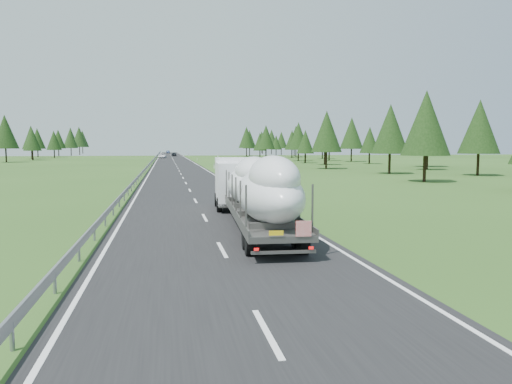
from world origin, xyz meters
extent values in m
plane|color=#284A18|center=(0.00, 0.00, 0.00)|extent=(400.00, 400.00, 0.00)
cube|color=black|center=(0.00, 100.00, 0.01)|extent=(10.00, 400.00, 0.02)
cube|color=slate|center=(-5.30, 100.00, 0.60)|extent=(0.08, 400.00, 0.32)
cylinder|color=slate|center=(-5.30, 0.00, 0.30)|extent=(0.10, 0.10, 0.60)
cube|color=silver|center=(6.50, 30.00, 0.50)|extent=(0.12, 0.07, 1.00)
cube|color=black|center=(6.50, 30.00, 0.82)|extent=(0.13, 0.08, 0.12)
cube|color=silver|center=(6.50, 80.00, 0.50)|extent=(0.12, 0.07, 1.00)
cube|color=black|center=(6.50, 80.00, 0.82)|extent=(0.13, 0.08, 0.12)
cube|color=silver|center=(6.50, 130.00, 0.50)|extent=(0.12, 0.07, 1.00)
cube|color=black|center=(6.50, 130.00, 0.82)|extent=(0.13, 0.08, 0.12)
cube|color=silver|center=(6.50, 180.00, 0.50)|extent=(0.12, 0.07, 1.00)
cube|color=black|center=(6.50, 180.00, 0.82)|extent=(0.13, 0.08, 0.12)
cube|color=silver|center=(6.50, 230.00, 0.50)|extent=(0.12, 0.07, 1.00)
cube|color=black|center=(6.50, 230.00, 0.82)|extent=(0.13, 0.08, 0.12)
cube|color=silver|center=(6.50, 280.00, 0.50)|extent=(0.12, 0.07, 1.00)
cube|color=black|center=(6.50, 280.00, 0.82)|extent=(0.13, 0.08, 0.12)
cube|color=silver|center=(6.50, 330.00, 0.50)|extent=(0.12, 0.07, 1.00)
cube|color=black|center=(6.50, 330.00, 0.82)|extent=(0.13, 0.08, 0.12)
cylinder|color=slate|center=(7.20, 80.00, 1.00)|extent=(0.08, 0.08, 2.00)
cube|color=silver|center=(7.20, 80.00, 2.00)|extent=(0.05, 0.90, 1.20)
cylinder|color=black|center=(40.68, 52.32, 1.79)|extent=(0.36, 0.36, 3.59)
cone|color=black|center=(40.68, 52.32, 6.77)|extent=(5.58, 5.58, 7.47)
cylinder|color=black|center=(42.34, 69.05, 1.69)|extent=(0.36, 0.36, 3.37)
cone|color=black|center=(42.34, 69.05, 6.37)|extent=(5.25, 5.25, 7.03)
cylinder|color=black|center=(48.27, 80.21, 2.16)|extent=(0.36, 0.36, 4.32)
cone|color=black|center=(48.27, 80.21, 8.15)|extent=(6.71, 6.71, 8.99)
cylinder|color=black|center=(43.72, 97.22, 1.44)|extent=(0.36, 0.36, 2.88)
cone|color=black|center=(43.72, 97.22, 5.45)|extent=(4.49, 4.49, 6.01)
cylinder|color=black|center=(45.17, 112.29, 1.95)|extent=(0.36, 0.36, 3.90)
cone|color=black|center=(45.17, 112.29, 7.36)|extent=(6.06, 6.06, 8.12)
cylinder|color=black|center=(42.70, 122.73, 1.62)|extent=(0.36, 0.36, 3.25)
cone|color=black|center=(42.70, 122.73, 6.13)|extent=(5.05, 5.05, 6.77)
cylinder|color=black|center=(46.49, 140.63, 1.87)|extent=(0.36, 0.36, 3.74)
cone|color=black|center=(46.49, 140.63, 7.06)|extent=(5.81, 5.81, 7.78)
cylinder|color=black|center=(40.04, 154.10, 1.61)|extent=(0.36, 0.36, 3.21)
cone|color=black|center=(40.04, 154.10, 6.07)|extent=(5.00, 5.00, 6.69)
cylinder|color=black|center=(44.83, 166.91, 1.95)|extent=(0.36, 0.36, 3.90)
cone|color=black|center=(44.83, 166.91, 7.37)|extent=(6.07, 6.07, 8.13)
cylinder|color=black|center=(47.76, 180.65, 1.56)|extent=(0.36, 0.36, 3.13)
cone|color=black|center=(47.76, 180.65, 5.91)|extent=(4.87, 4.87, 6.52)
cylinder|color=black|center=(43.69, 195.12, 1.45)|extent=(0.36, 0.36, 2.90)
cone|color=black|center=(43.69, 195.12, 5.49)|extent=(4.52, 4.52, 6.05)
cylinder|color=black|center=(48.42, 205.76, 1.76)|extent=(0.36, 0.36, 3.52)
cone|color=black|center=(48.42, 205.76, 6.66)|extent=(5.48, 5.48, 7.34)
cylinder|color=black|center=(47.34, 221.60, 2.00)|extent=(0.36, 0.36, 4.01)
cone|color=black|center=(47.34, 221.60, 7.57)|extent=(6.23, 6.23, 8.35)
cylinder|color=black|center=(45.43, 233.69, 1.53)|extent=(0.36, 0.36, 3.07)
cone|color=black|center=(45.43, 233.69, 5.80)|extent=(4.77, 4.77, 6.39)
cylinder|color=black|center=(48.50, 251.97, 2.02)|extent=(0.36, 0.36, 4.03)
cone|color=black|center=(48.50, 251.97, 7.61)|extent=(6.27, 6.27, 8.40)
cylinder|color=black|center=(27.17, 42.44, 1.78)|extent=(0.36, 0.36, 3.57)
cone|color=black|center=(27.17, 42.44, 6.74)|extent=(5.55, 5.55, 7.43)
cylinder|color=black|center=(30.55, 58.78, 1.75)|extent=(0.36, 0.36, 3.50)
cone|color=black|center=(30.55, 58.78, 6.61)|extent=(5.45, 5.45, 7.29)
cylinder|color=black|center=(26.23, 75.40, 1.77)|extent=(0.36, 0.36, 3.54)
cone|color=black|center=(26.23, 75.40, 6.68)|extent=(5.51, 5.51, 7.37)
cylinder|color=black|center=(32.05, 94.05, 1.67)|extent=(0.36, 0.36, 3.35)
cone|color=black|center=(32.05, 94.05, 6.32)|extent=(5.21, 5.21, 6.98)
cylinder|color=black|center=(30.78, 105.06, 1.34)|extent=(0.36, 0.36, 2.69)
cone|color=black|center=(30.78, 105.06, 5.08)|extent=(4.18, 4.18, 5.60)
cylinder|color=black|center=(33.38, 121.09, 1.79)|extent=(0.36, 0.36, 3.57)
cone|color=black|center=(33.38, 121.09, 6.75)|extent=(5.56, 5.56, 7.45)
cylinder|color=black|center=(27.92, 138.52, 1.77)|extent=(0.36, 0.36, 3.55)
cone|color=black|center=(27.92, 138.52, 6.70)|extent=(5.51, 5.51, 7.39)
cylinder|color=black|center=(28.97, 153.96, 1.44)|extent=(0.36, 0.36, 2.89)
cone|color=black|center=(28.97, 153.96, 5.46)|extent=(4.49, 4.49, 6.02)
cylinder|color=black|center=(27.66, 173.94, 1.91)|extent=(0.36, 0.36, 3.83)
cone|color=black|center=(27.66, 173.94, 7.23)|extent=(5.95, 5.95, 7.97)
cylinder|color=black|center=(30.87, 186.42, 1.77)|extent=(0.36, 0.36, 3.53)
cone|color=black|center=(30.87, 186.42, 6.68)|extent=(5.50, 5.50, 7.36)
cylinder|color=black|center=(-41.22, 122.73, 2.01)|extent=(0.36, 0.36, 4.03)
cone|color=black|center=(-41.22, 122.73, 7.60)|extent=(6.26, 6.26, 8.39)
cylinder|color=black|center=(-39.40, 140.63, 1.58)|extent=(0.36, 0.36, 3.16)
cone|color=black|center=(-39.40, 140.63, 5.98)|extent=(4.92, 4.92, 6.59)
cylinder|color=black|center=(-42.96, 154.10, 1.77)|extent=(0.36, 0.36, 3.53)
cone|color=black|center=(-42.96, 154.10, 6.67)|extent=(5.49, 5.49, 7.36)
cylinder|color=black|center=(-39.00, 166.91, 1.57)|extent=(0.36, 0.36, 3.14)
cone|color=black|center=(-39.00, 166.91, 5.93)|extent=(4.88, 4.88, 6.54)
cylinder|color=black|center=(-47.47, 180.65, 1.78)|extent=(0.36, 0.36, 3.56)
cone|color=black|center=(-47.47, 180.65, 6.72)|extent=(5.53, 5.53, 7.41)
cylinder|color=black|center=(-43.22, 195.12, 1.78)|extent=(0.36, 0.36, 3.55)
cone|color=black|center=(-43.22, 195.12, 6.71)|extent=(5.53, 5.53, 7.40)
cylinder|color=black|center=(-40.49, 205.76, 1.83)|extent=(0.36, 0.36, 3.65)
cone|color=black|center=(-40.49, 205.76, 6.90)|extent=(5.68, 5.68, 7.61)
cylinder|color=black|center=(-39.69, 221.60, 2.14)|extent=(0.36, 0.36, 4.28)
cone|color=black|center=(-39.69, 221.60, 8.09)|extent=(6.66, 6.66, 8.92)
cylinder|color=black|center=(-45.46, 233.69, 2.14)|extent=(0.36, 0.36, 4.28)
cone|color=black|center=(-45.46, 233.69, 8.08)|extent=(6.65, 6.65, 8.91)
cylinder|color=black|center=(-43.08, 251.97, 2.01)|extent=(0.36, 0.36, 4.01)
cone|color=black|center=(-43.08, 251.97, 7.58)|extent=(6.24, 6.24, 8.36)
cube|color=white|center=(2.25, 21.62, 1.77)|extent=(2.58, 4.78, 2.61)
cube|color=black|center=(2.25, 23.99, 2.23)|extent=(2.14, 0.19, 1.30)
cube|color=white|center=(2.25, 23.67, 3.21)|extent=(2.39, 1.24, 0.28)
cube|color=#5A5855|center=(2.25, 20.69, 0.51)|extent=(2.48, 2.92, 0.23)
cylinder|color=black|center=(1.18, 23.30, 0.47)|extent=(0.38, 0.95, 0.93)
cylinder|color=black|center=(3.32, 23.30, 0.47)|extent=(0.38, 0.95, 0.93)
cylinder|color=black|center=(1.18, 20.32, 0.47)|extent=(0.38, 0.95, 0.93)
cylinder|color=black|center=(3.32, 20.32, 0.47)|extent=(0.38, 0.95, 0.93)
cube|color=#5A5855|center=(2.25, 12.78, 0.86)|extent=(3.23, 13.15, 0.24)
cube|color=#5A5855|center=(1.01, 12.78, 1.09)|extent=(0.78, 13.01, 0.22)
cube|color=#5A5855|center=(3.48, 12.78, 1.09)|extent=(0.78, 13.01, 0.22)
cube|color=#5A5855|center=(1.01, 7.19, 1.86)|extent=(0.07, 0.07, 1.77)
cube|color=#5A5855|center=(3.48, 7.19, 1.86)|extent=(0.07, 0.07, 1.77)
cube|color=#5A5855|center=(1.01, 9.43, 1.86)|extent=(0.07, 0.07, 1.77)
cube|color=#5A5855|center=(3.48, 9.43, 1.86)|extent=(0.07, 0.07, 1.77)
cube|color=#5A5855|center=(1.01, 11.66, 1.86)|extent=(0.07, 0.07, 1.77)
cube|color=#5A5855|center=(3.48, 11.66, 1.86)|extent=(0.07, 0.07, 1.77)
cube|color=#5A5855|center=(1.01, 13.89, 1.86)|extent=(0.07, 0.07, 1.77)
cube|color=#5A5855|center=(3.48, 13.89, 1.86)|extent=(0.07, 0.07, 1.77)
cube|color=#5A5855|center=(1.01, 16.13, 1.86)|extent=(0.07, 0.07, 1.77)
cube|color=#5A5855|center=(3.48, 16.13, 1.86)|extent=(0.07, 0.07, 1.77)
cube|color=#5A5855|center=(1.01, 18.36, 1.86)|extent=(0.07, 0.07, 1.77)
cube|color=#5A5855|center=(3.48, 18.36, 1.86)|extent=(0.07, 0.07, 1.77)
cylinder|color=black|center=(1.22, 7.75, 0.47)|extent=(0.42, 0.95, 0.93)
cylinder|color=black|center=(3.27, 7.75, 0.47)|extent=(0.42, 0.95, 0.93)
cylinder|color=black|center=(1.22, 8.87, 0.47)|extent=(0.42, 0.95, 0.93)
cylinder|color=black|center=(3.27, 8.87, 0.47)|extent=(0.42, 0.95, 0.93)
cube|color=#5A5855|center=(2.25, 6.31, 0.42)|extent=(2.33, 0.24, 0.11)
cube|color=red|center=(2.95, 6.24, 1.26)|extent=(0.56, 0.07, 0.56)
cube|color=yellow|center=(1.97, 6.24, 1.12)|extent=(0.51, 0.07, 0.17)
cube|color=red|center=(1.27, 6.24, 0.56)|extent=(0.17, 0.07, 0.09)
cube|color=red|center=(3.22, 6.24, 0.56)|extent=(0.17, 0.07, 0.09)
ellipsoid|color=white|center=(2.25, 9.80, 2.10)|extent=(2.91, 7.18, 2.24)
ellipsoid|color=white|center=(2.25, 8.92, 2.88)|extent=(2.16, 4.57, 1.79)
ellipsoid|color=white|center=(2.25, 16.13, 2.03)|extent=(2.94, 6.23, 2.10)
ellipsoid|color=white|center=(2.25, 15.37, 2.76)|extent=(2.19, 3.96, 1.68)
imported|color=white|center=(-3.21, 157.73, 0.70)|extent=(2.75, 5.24, 1.41)
imported|color=black|center=(1.05, 186.37, 0.77)|extent=(1.88, 4.53, 1.54)
imported|color=#16223E|center=(-0.87, 258.92, 0.75)|extent=(1.88, 4.62, 1.49)
camera|label=1|loc=(-2.16, -10.55, 4.17)|focal=35.00mm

